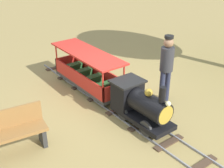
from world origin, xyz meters
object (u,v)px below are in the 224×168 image
object	(u,v)px
park_bench	(9,133)
conductor_person	(167,64)
passenger_car	(88,74)
locomotive	(140,103)

from	to	relation	value
park_bench	conductor_person	bearing A→B (deg)	173.82
park_bench	passenger_car	bearing A→B (deg)	-153.42
locomotive	conductor_person	world-z (taller)	conductor_person
passenger_car	locomotive	bearing A→B (deg)	90.00
passenger_car	conductor_person	world-z (taller)	conductor_person
passenger_car	park_bench	distance (m)	2.73
conductor_person	park_bench	world-z (taller)	conductor_person
passenger_car	conductor_person	bearing A→B (deg)	124.19
passenger_car	conductor_person	size ratio (longest dim) A/B	1.45
passenger_car	conductor_person	xyz separation A→B (m)	(-1.09, 1.61, 0.53)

